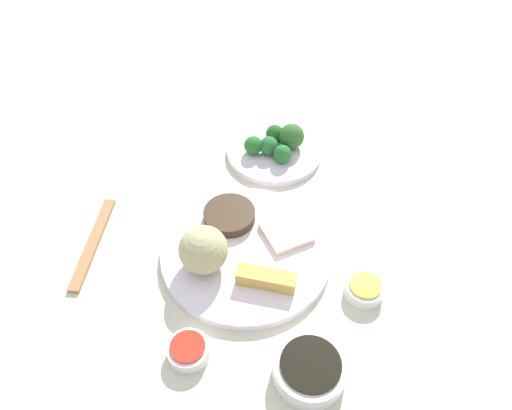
# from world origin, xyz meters

# --- Properties ---
(tabletop) EXTENTS (2.20, 2.20, 0.02)m
(tabletop) POSITION_xyz_m (0.00, 0.00, 0.01)
(tabletop) COLOR beige
(tabletop) RESTS_ON ground
(main_plate) EXTENTS (0.30, 0.30, 0.02)m
(main_plate) POSITION_xyz_m (0.00, -0.01, 0.03)
(main_plate) COLOR white
(main_plate) RESTS_ON tabletop
(rice_scoop) EXTENTS (0.08, 0.08, 0.08)m
(rice_scoop) POSITION_xyz_m (-0.07, -0.03, 0.08)
(rice_scoop) COLOR #BAB97E
(rice_scoop) RESTS_ON main_plate
(spring_roll) EXTENTS (0.10, 0.06, 0.03)m
(spring_roll) POSITION_xyz_m (0.03, -0.08, 0.05)
(spring_roll) COLOR gold
(spring_roll) RESTS_ON main_plate
(crab_rangoon_wonton) EXTENTS (0.10, 0.09, 0.01)m
(crab_rangoon_wonton) POSITION_xyz_m (0.08, 0.01, 0.04)
(crab_rangoon_wonton) COLOR beige
(crab_rangoon_wonton) RESTS_ON main_plate
(stir_fry_heap) EXTENTS (0.09, 0.09, 0.02)m
(stir_fry_heap) POSITION_xyz_m (-0.02, 0.06, 0.05)
(stir_fry_heap) COLOR #3E2B1A
(stir_fry_heap) RESTS_ON main_plate
(broccoli_plate) EXTENTS (0.20, 0.20, 0.01)m
(broccoli_plate) POSITION_xyz_m (0.09, 0.25, 0.03)
(broccoli_plate) COLOR white
(broccoli_plate) RESTS_ON tabletop
(broccoli_floret_0) EXTENTS (0.04, 0.04, 0.04)m
(broccoli_floret_0) POSITION_xyz_m (0.08, 0.24, 0.05)
(broccoli_floret_0) COLOR #2A7037
(broccoli_floret_0) RESTS_ON broccoli_plate
(broccoli_floret_1) EXTENTS (0.05, 0.05, 0.05)m
(broccoli_floret_1) POSITION_xyz_m (0.13, 0.25, 0.06)
(broccoli_floret_1) COLOR #36692C
(broccoli_floret_1) RESTS_ON broccoli_plate
(broccoli_floret_2) EXTENTS (0.04, 0.04, 0.04)m
(broccoli_floret_2) POSITION_xyz_m (0.04, 0.24, 0.05)
(broccoli_floret_2) COLOR #267228
(broccoli_floret_2) RESTS_ON broccoli_plate
(broccoli_floret_3) EXTENTS (0.04, 0.04, 0.04)m
(broccoli_floret_3) POSITION_xyz_m (0.09, 0.28, 0.05)
(broccoli_floret_3) COLOR #226120
(broccoli_floret_3) RESTS_ON broccoli_plate
(broccoli_floret_4) EXTENTS (0.04, 0.04, 0.04)m
(broccoli_floret_4) POSITION_xyz_m (0.10, 0.21, 0.05)
(broccoli_floret_4) COLOR #24722E
(broccoli_floret_4) RESTS_ON broccoli_plate
(soy_sauce_bowl) EXTENTS (0.11, 0.11, 0.03)m
(soy_sauce_bowl) POSITION_xyz_m (0.07, -0.24, 0.04)
(soy_sauce_bowl) COLOR white
(soy_sauce_bowl) RESTS_ON tabletop
(soy_sauce_bowl_liquid) EXTENTS (0.09, 0.09, 0.00)m
(soy_sauce_bowl_liquid) POSITION_xyz_m (0.07, -0.24, 0.06)
(soy_sauce_bowl_liquid) COLOR black
(soy_sauce_bowl_liquid) RESTS_ON soy_sauce_bowl
(sauce_ramekin_sweet_and_sour) EXTENTS (0.06, 0.06, 0.02)m
(sauce_ramekin_sweet_and_sour) POSITION_xyz_m (-0.11, -0.18, 0.03)
(sauce_ramekin_sweet_and_sour) COLOR white
(sauce_ramekin_sweet_and_sour) RESTS_ON tabletop
(sauce_ramekin_sweet_and_sour_liquid) EXTENTS (0.05, 0.05, 0.00)m
(sauce_ramekin_sweet_and_sour_liquid) POSITION_xyz_m (-0.11, -0.18, 0.04)
(sauce_ramekin_sweet_and_sour_liquid) COLOR red
(sauce_ramekin_sweet_and_sour_liquid) RESTS_ON sauce_ramekin_sweet_and_sour
(sauce_ramekin_hot_mustard) EXTENTS (0.06, 0.06, 0.02)m
(sauce_ramekin_hot_mustard) POSITION_xyz_m (0.18, -0.11, 0.03)
(sauce_ramekin_hot_mustard) COLOR white
(sauce_ramekin_hot_mustard) RESTS_ON tabletop
(sauce_ramekin_hot_mustard_liquid) EXTENTS (0.05, 0.05, 0.00)m
(sauce_ramekin_hot_mustard_liquid) POSITION_xyz_m (0.18, -0.11, 0.04)
(sauce_ramekin_hot_mustard_liquid) COLOR yellow
(sauce_ramekin_hot_mustard_liquid) RESTS_ON sauce_ramekin_hot_mustard
(chopsticks_pair) EXTENTS (0.07, 0.21, 0.01)m
(chopsticks_pair) POSITION_xyz_m (-0.27, 0.05, 0.02)
(chopsticks_pair) COLOR #AA7C4C
(chopsticks_pair) RESTS_ON tabletop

